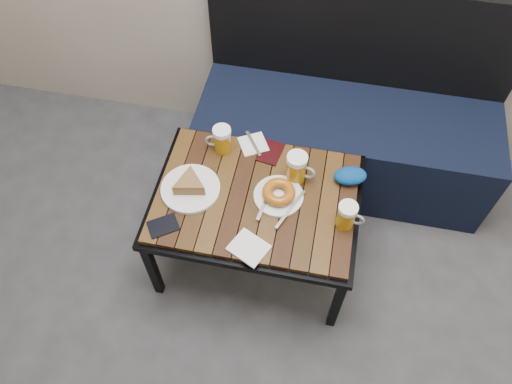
% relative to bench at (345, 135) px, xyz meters
% --- Properties ---
extents(room_shell, '(4.00, 4.00, 4.00)m').
position_rel_bench_xyz_m(room_shell, '(-0.25, -1.26, 1.48)').
color(room_shell, gray).
rests_on(room_shell, ground).
extents(bench, '(1.40, 0.50, 0.95)m').
position_rel_bench_xyz_m(bench, '(0.00, 0.00, 0.00)').
color(bench, black).
rests_on(bench, ground).
extents(cafe_table, '(0.84, 0.62, 0.47)m').
position_rel_bench_xyz_m(cafe_table, '(-0.33, -0.57, 0.16)').
color(cafe_table, black).
rests_on(cafe_table, ground).
extents(beer_mug_left, '(0.12, 0.08, 0.12)m').
position_rel_bench_xyz_m(beer_mug_left, '(-0.52, -0.36, 0.26)').
color(beer_mug_left, '#A7740D').
rests_on(beer_mug_left, cafe_table).
extents(beer_mug_centre, '(0.13, 0.09, 0.14)m').
position_rel_bench_xyz_m(beer_mug_centre, '(-0.19, -0.45, 0.27)').
color(beer_mug_centre, '#A7740D').
rests_on(beer_mug_centre, cafe_table).
extents(beer_mug_right, '(0.11, 0.08, 0.12)m').
position_rel_bench_xyz_m(beer_mug_right, '(0.03, -0.63, 0.26)').
color(beer_mug_right, '#A7740D').
rests_on(beer_mug_right, cafe_table).
extents(plate_pie, '(0.24, 0.24, 0.07)m').
position_rel_bench_xyz_m(plate_pie, '(-0.60, -0.60, 0.23)').
color(plate_pie, white).
rests_on(plate_pie, cafe_table).
extents(plate_bagel, '(0.20, 0.26, 0.06)m').
position_rel_bench_xyz_m(plate_bagel, '(-0.24, -0.56, 0.22)').
color(plate_bagel, white).
rests_on(plate_bagel, cafe_table).
extents(napkin_left, '(0.15, 0.15, 0.01)m').
position_rel_bench_xyz_m(napkin_left, '(-0.39, -0.32, 0.20)').
color(napkin_left, white).
rests_on(napkin_left, cafe_table).
extents(napkin_right, '(0.17, 0.16, 0.01)m').
position_rel_bench_xyz_m(napkin_right, '(-0.31, -0.81, 0.20)').
color(napkin_right, white).
rests_on(napkin_right, cafe_table).
extents(passport_navy, '(0.14, 0.13, 0.01)m').
position_rel_bench_xyz_m(passport_navy, '(-0.65, -0.78, 0.20)').
color(passport_navy, black).
rests_on(passport_navy, cafe_table).
extents(passport_burgundy, '(0.11, 0.14, 0.01)m').
position_rel_bench_xyz_m(passport_burgundy, '(-0.31, -0.34, 0.20)').
color(passport_burgundy, black).
rests_on(passport_burgundy, cafe_table).
extents(knit_pouch, '(0.16, 0.12, 0.06)m').
position_rel_bench_xyz_m(knit_pouch, '(0.03, -0.42, 0.23)').
color(knit_pouch, '#051185').
rests_on(knit_pouch, cafe_table).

